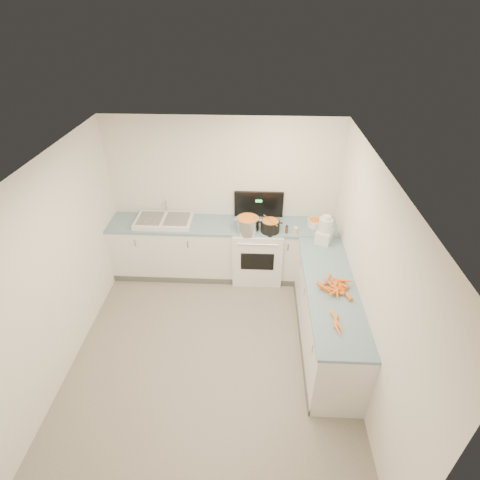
{
  "coord_description": "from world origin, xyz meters",
  "views": [
    {
      "loc": [
        0.51,
        -3.2,
        3.89
      ],
      "look_at": [
        0.3,
        1.1,
        1.05
      ],
      "focal_mm": 28.0,
      "sensor_mm": 36.0,
      "label": 1
    }
  ],
  "objects_px": {
    "sink": "(164,220)",
    "food_processor": "(325,231)",
    "spice_jar": "(296,231)",
    "mixing_bowl": "(315,223)",
    "steel_pot": "(248,225)",
    "extract_bottle": "(287,230)",
    "black_pot": "(270,227)",
    "stove": "(257,250)"
  },
  "relations": [
    {
      "from": "mixing_bowl",
      "to": "extract_bottle",
      "type": "height_order",
      "value": "extract_bottle"
    },
    {
      "from": "stove",
      "to": "extract_bottle",
      "type": "bearing_deg",
      "value": -24.71
    },
    {
      "from": "sink",
      "to": "food_processor",
      "type": "xyz_separation_m",
      "value": [
        2.38,
        -0.41,
        0.14
      ]
    },
    {
      "from": "sink",
      "to": "food_processor",
      "type": "relative_size",
      "value": 2.07
    },
    {
      "from": "sink",
      "to": "steel_pot",
      "type": "relative_size",
      "value": 2.6
    },
    {
      "from": "spice_jar",
      "to": "sink",
      "type": "bearing_deg",
      "value": 173.84
    },
    {
      "from": "stove",
      "to": "spice_jar",
      "type": "distance_m",
      "value": 0.78
    },
    {
      "from": "extract_bottle",
      "to": "food_processor",
      "type": "distance_m",
      "value": 0.56
    },
    {
      "from": "mixing_bowl",
      "to": "spice_jar",
      "type": "distance_m",
      "value": 0.38
    },
    {
      "from": "extract_bottle",
      "to": "food_processor",
      "type": "relative_size",
      "value": 0.26
    },
    {
      "from": "food_processor",
      "to": "spice_jar",
      "type": "bearing_deg",
      "value": 152.73
    },
    {
      "from": "black_pot",
      "to": "sink",
      "type": "bearing_deg",
      "value": 173.81
    },
    {
      "from": "extract_bottle",
      "to": "food_processor",
      "type": "bearing_deg",
      "value": -21.7
    },
    {
      "from": "food_processor",
      "to": "sink",
      "type": "bearing_deg",
      "value": 170.19
    },
    {
      "from": "black_pot",
      "to": "food_processor",
      "type": "relative_size",
      "value": 0.67
    },
    {
      "from": "steel_pot",
      "to": "extract_bottle",
      "type": "height_order",
      "value": "steel_pot"
    },
    {
      "from": "stove",
      "to": "extract_bottle",
      "type": "distance_m",
      "value": 0.69
    },
    {
      "from": "steel_pot",
      "to": "extract_bottle",
      "type": "bearing_deg",
      "value": -2.66
    },
    {
      "from": "stove",
      "to": "extract_bottle",
      "type": "height_order",
      "value": "stove"
    },
    {
      "from": "steel_pot",
      "to": "extract_bottle",
      "type": "distance_m",
      "value": 0.58
    },
    {
      "from": "extract_bottle",
      "to": "spice_jar",
      "type": "bearing_deg",
      "value": -3.56
    },
    {
      "from": "mixing_bowl",
      "to": "food_processor",
      "type": "relative_size",
      "value": 0.55
    },
    {
      "from": "sink",
      "to": "black_pot",
      "type": "xyz_separation_m",
      "value": [
        1.62,
        -0.18,
        0.04
      ]
    },
    {
      "from": "sink",
      "to": "extract_bottle",
      "type": "height_order",
      "value": "sink"
    },
    {
      "from": "steel_pot",
      "to": "mixing_bowl",
      "type": "bearing_deg",
      "value": 10.87
    },
    {
      "from": "steel_pot",
      "to": "stove",
      "type": "bearing_deg",
      "value": 46.43
    },
    {
      "from": "mixing_bowl",
      "to": "food_processor",
      "type": "distance_m",
      "value": 0.45
    },
    {
      "from": "spice_jar",
      "to": "stove",
      "type": "bearing_deg",
      "value": 159.99
    },
    {
      "from": "mixing_bowl",
      "to": "extract_bottle",
      "type": "relative_size",
      "value": 2.11
    },
    {
      "from": "steel_pot",
      "to": "food_processor",
      "type": "relative_size",
      "value": 0.8
    },
    {
      "from": "sink",
      "to": "spice_jar",
      "type": "distance_m",
      "value": 2.01
    },
    {
      "from": "mixing_bowl",
      "to": "steel_pot",
      "type": "bearing_deg",
      "value": -169.13
    },
    {
      "from": "steel_pot",
      "to": "food_processor",
      "type": "xyz_separation_m",
      "value": [
        1.09,
        -0.23,
        0.08
      ]
    },
    {
      "from": "sink",
      "to": "mixing_bowl",
      "type": "height_order",
      "value": "sink"
    },
    {
      "from": "steel_pot",
      "to": "extract_bottle",
      "type": "relative_size",
      "value": 3.07
    },
    {
      "from": "sink",
      "to": "mixing_bowl",
      "type": "relative_size",
      "value": 3.78
    },
    {
      "from": "sink",
      "to": "mixing_bowl",
      "type": "bearing_deg",
      "value": 0.34
    },
    {
      "from": "black_pot",
      "to": "steel_pot",
      "type": "bearing_deg",
      "value": -179.21
    },
    {
      "from": "stove",
      "to": "spice_jar",
      "type": "height_order",
      "value": "stove"
    },
    {
      "from": "black_pot",
      "to": "mixing_bowl",
      "type": "xyz_separation_m",
      "value": [
        0.68,
        0.19,
        -0.03
      ]
    },
    {
      "from": "black_pot",
      "to": "stove",
      "type": "bearing_deg",
      "value": 137.38
    },
    {
      "from": "black_pot",
      "to": "extract_bottle",
      "type": "distance_m",
      "value": 0.25
    }
  ]
}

